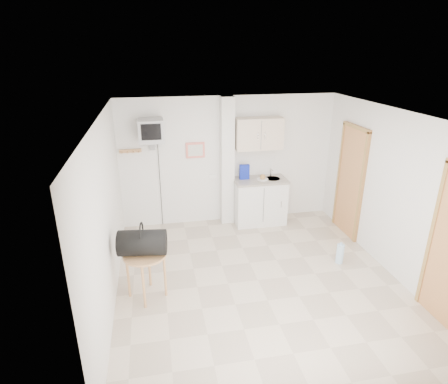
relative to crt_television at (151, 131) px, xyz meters
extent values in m
plane|color=beige|center=(1.45, -2.02, -1.94)|extent=(4.50, 4.50, 0.00)
cube|color=white|center=(1.45, 0.23, -0.69)|extent=(4.20, 0.04, 2.50)
cube|color=white|center=(1.45, -4.27, -0.69)|extent=(4.20, 0.04, 2.50)
cube|color=white|center=(-0.65, -2.02, -0.69)|extent=(0.04, 4.50, 2.50)
cube|color=white|center=(3.55, -2.02, -0.69)|extent=(0.04, 4.50, 2.50)
cube|color=white|center=(1.45, -2.02, 0.56)|extent=(4.20, 4.50, 0.04)
cube|color=white|center=(1.40, 0.12, -0.69)|extent=(0.25, 0.22, 2.50)
cube|color=#EC6F62|center=(0.80, 0.21, -0.44)|extent=(0.36, 0.03, 0.30)
cube|color=silver|center=(0.80, 0.19, -0.44)|extent=(0.28, 0.01, 0.22)
cube|color=#B38149|center=(-0.40, 0.20, -0.39)|extent=(0.40, 0.05, 0.06)
cube|color=white|center=(1.13, 0.22, -0.99)|extent=(0.15, 0.02, 0.08)
cylinder|color=#B38149|center=(-0.55, 0.14, -0.40)|extent=(0.02, 0.08, 0.02)
cylinder|color=#B38149|center=(-0.45, 0.14, -0.40)|extent=(0.02, 0.08, 0.02)
cylinder|color=#B38149|center=(-0.35, 0.14, -0.40)|extent=(0.02, 0.08, 0.02)
cylinder|color=#B38149|center=(-0.25, 0.14, -0.40)|extent=(0.02, 0.08, 0.02)
cube|color=olive|center=(3.52, -0.77, -0.94)|extent=(0.04, 0.75, 2.00)
cube|color=brown|center=(3.52, -0.77, -0.94)|extent=(0.06, 0.87, 2.06)
cube|color=silver|center=(2.03, -0.05, -1.50)|extent=(1.00, 0.55, 0.88)
cube|color=gray|center=(2.03, -0.05, -1.04)|extent=(1.03, 0.58, 0.04)
cylinder|color=#B7B7BA|center=(2.28, -0.05, -1.04)|extent=(0.30, 0.30, 0.05)
cylinder|color=#B7B7BA|center=(2.28, 0.09, -0.94)|extent=(0.02, 0.02, 0.16)
cylinder|color=#B7B7BA|center=(2.28, 0.03, -0.86)|extent=(0.02, 0.13, 0.02)
cube|color=beige|center=(2.00, 0.07, -0.14)|extent=(0.90, 0.32, 0.60)
cube|color=#0E1FA0|center=(1.72, 0.03, -0.87)|extent=(0.19, 0.07, 0.29)
cylinder|color=white|center=(2.07, -0.07, -1.01)|extent=(0.22, 0.22, 0.01)
sphere|color=tan|center=(2.07, -0.07, -0.96)|extent=(0.11, 0.11, 0.11)
cube|color=slate|center=(0.00, 0.07, -0.21)|extent=(0.36, 0.32, 0.02)
cube|color=slate|center=(0.00, 0.20, -0.29)|extent=(0.10, 0.06, 0.20)
cube|color=#A9A9AB|center=(0.00, 0.00, 0.01)|extent=(0.44, 0.42, 0.40)
cube|color=black|center=(0.00, -0.22, 0.03)|extent=(0.34, 0.02, 0.28)
cylinder|color=black|center=(0.10, 0.21, -1.07)|extent=(0.01, 0.01, 1.73)
cylinder|color=#B38149|center=(-0.20, -2.09, -1.26)|extent=(0.59, 0.59, 0.03)
cylinder|color=#B38149|center=(0.05, -2.13, -1.61)|extent=(0.04, 0.04, 0.66)
cylinder|color=#B38149|center=(-0.16, -1.83, -1.61)|extent=(0.04, 0.04, 0.66)
cylinder|color=#B38149|center=(-0.45, -2.05, -1.61)|extent=(0.04, 0.04, 0.66)
cylinder|color=#B38149|center=(-0.24, -2.34, -1.61)|extent=(0.04, 0.04, 0.66)
cylinder|color=black|center=(-0.22, -2.09, -1.07)|extent=(0.68, 0.44, 0.35)
torus|color=black|center=(-0.22, -2.09, -0.91)|extent=(0.06, 0.27, 0.27)
cylinder|color=#A6CBE8|center=(2.91, -1.79, -1.77)|extent=(0.12, 0.12, 0.33)
cylinder|color=#A6CBE8|center=(2.91, -1.79, -1.59)|extent=(0.04, 0.04, 0.04)
camera|label=1|loc=(0.01, -6.68, 1.39)|focal=30.00mm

